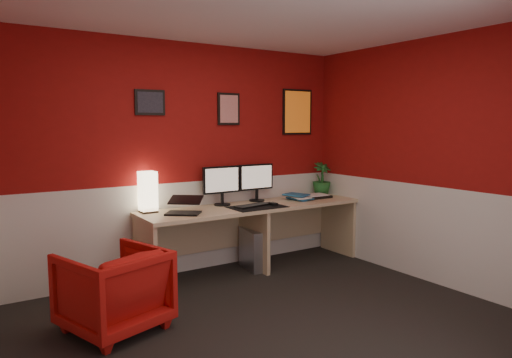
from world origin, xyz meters
name	(u,v)px	position (x,y,z in m)	size (l,w,h in m)	color
ground	(275,328)	(0.00, 0.00, 0.00)	(4.00, 3.50, 0.01)	black
ceiling	(277,6)	(0.00, 0.00, 2.50)	(4.00, 3.50, 0.01)	white
wall_back	(182,159)	(0.00, 1.75, 1.25)	(4.00, 0.01, 2.50)	maroon
wall_front	(496,206)	(0.00, -1.75, 1.25)	(4.00, 0.01, 2.50)	maroon
wall_right	(438,162)	(2.00, 0.00, 1.25)	(0.01, 3.50, 2.50)	maroon
wainscot_back	(184,227)	(0.00, 1.75, 0.50)	(4.00, 0.01, 1.00)	silver
wainscot_right	(435,235)	(2.00, 0.00, 0.50)	(0.01, 3.50, 1.00)	silver
desk	(254,237)	(0.70, 1.41, 0.36)	(2.60, 0.65, 0.73)	tan
shoji_lamp	(148,193)	(-0.44, 1.64, 0.93)	(0.16, 0.16, 0.40)	#FFE5B2
laptop	(183,203)	(-0.18, 1.35, 0.84)	(0.33, 0.23, 0.22)	black
monitor_left	(222,179)	(0.40, 1.59, 1.02)	(0.45, 0.06, 0.58)	black
monitor_right	(257,177)	(0.89, 1.63, 1.02)	(0.45, 0.06, 0.58)	black
desk_mat	(257,207)	(0.66, 1.28, 0.73)	(0.60, 0.38, 0.01)	black
keyboard	(252,206)	(0.63, 1.32, 0.74)	(0.42, 0.14, 0.02)	black
mouse	(273,204)	(0.86, 1.25, 0.75)	(0.06, 0.10, 0.03)	black
book_bottom	(293,200)	(1.26, 1.41, 0.74)	(0.21, 0.28, 0.03)	#1E5D8D
book_middle	(292,198)	(1.25, 1.41, 0.77)	(0.20, 0.27, 0.02)	silver
book_top	(291,196)	(1.21, 1.39, 0.79)	(0.20, 0.27, 0.03)	#1E5D8D
zen_tray	(315,197)	(1.62, 1.44, 0.74)	(0.35, 0.25, 0.03)	black
potted_plant	(322,179)	(1.85, 1.58, 0.94)	(0.23, 0.23, 0.42)	#19591E
pc_tower	(254,249)	(0.71, 1.42, 0.23)	(0.20, 0.45, 0.45)	#99999E
armchair	(114,290)	(-1.09, 0.67, 0.33)	(0.70, 0.72, 0.66)	#B9120D
art_left	(150,102)	(-0.35, 1.74, 1.85)	(0.32, 0.02, 0.26)	black
art_center	(229,109)	(0.57, 1.74, 1.80)	(0.28, 0.02, 0.36)	red
art_right	(297,112)	(1.56, 1.74, 1.78)	(0.44, 0.02, 0.56)	orange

